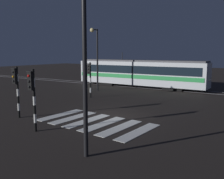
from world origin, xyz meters
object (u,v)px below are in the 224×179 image
traffic_light_corner_near_left (16,84)px  street_lamp_trackside_left (96,51)px  traffic_light_corner_far_left (90,75)px  tram (139,73)px  street_lamp_near_kerb (80,34)px  traffic_light_kerb_mid_left (32,91)px

traffic_light_corner_near_left → street_lamp_trackside_left: street_lamp_trackside_left is taller
traffic_light_corner_far_left → tram: size_ratio=0.20×
traffic_light_corner_near_left → traffic_light_corner_far_left: (-0.57, 8.22, -0.00)m
traffic_light_corner_near_left → tram: bearing=90.1°
traffic_light_corner_near_left → street_lamp_trackside_left: (-2.67, 12.09, 2.11)m
street_lamp_near_kerb → traffic_light_corner_far_left: bearing=126.2°
traffic_light_corner_near_left → traffic_light_kerb_mid_left: bearing=-23.6°
traffic_light_corner_near_left → street_lamp_trackside_left: bearing=102.4°
traffic_light_corner_far_left → street_lamp_trackside_left: bearing=118.5°
traffic_light_kerb_mid_left → street_lamp_near_kerb: 5.16m
tram → street_lamp_trackside_left: bearing=-117.1°
traffic_light_kerb_mid_left → street_lamp_near_kerb: street_lamp_near_kerb is taller
traffic_light_kerb_mid_left → street_lamp_near_kerb: (4.26, -1.27, 2.62)m
traffic_light_corner_far_left → tram: tram is taller
street_lamp_trackside_left → tram: size_ratio=0.41×
street_lamp_trackside_left → tram: bearing=62.9°
tram → traffic_light_corner_far_left: bearing=-93.5°
traffic_light_corner_far_left → street_lamp_near_kerb: bearing=-53.8°
traffic_light_corner_far_left → tram: 9.06m
street_lamp_trackside_left → traffic_light_corner_far_left: bearing=-61.5°
traffic_light_kerb_mid_left → street_lamp_trackside_left: bearing=113.2°
traffic_light_kerb_mid_left → street_lamp_trackside_left: (-5.78, 13.45, 2.10)m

